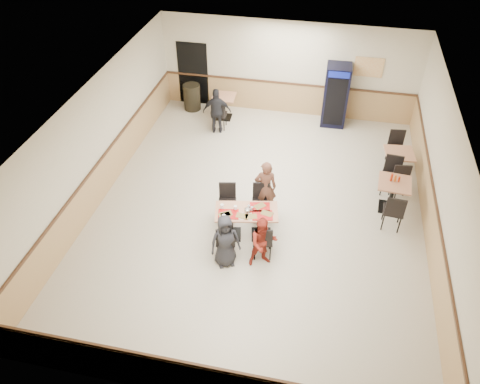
% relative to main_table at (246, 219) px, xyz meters
% --- Properties ---
extents(ground, '(10.00, 10.00, 0.00)m').
position_rel_main_table_xyz_m(ground, '(0.12, 0.96, -0.50)').
color(ground, beige).
rests_on(ground, ground).
extents(room_shell, '(10.00, 10.00, 10.00)m').
position_rel_main_table_xyz_m(room_shell, '(1.89, 3.50, 0.08)').
color(room_shell, silver).
rests_on(room_shell, ground).
extents(main_table, '(1.52, 0.97, 0.75)m').
position_rel_main_table_xyz_m(main_table, '(0.00, 0.00, 0.00)').
color(main_table, black).
rests_on(main_table, ground).
extents(main_chairs, '(1.55, 1.87, 0.96)m').
position_rel_main_table_xyz_m(main_chairs, '(-0.05, -0.01, -0.02)').
color(main_chairs, black).
rests_on(main_chairs, ground).
extents(diner_woman_left, '(0.76, 0.66, 1.32)m').
position_rel_main_table_xyz_m(diner_woman_left, '(-0.27, -0.93, 0.16)').
color(diner_woman_left, black).
rests_on(diner_woman_left, ground).
extents(diner_woman_right, '(0.75, 0.68, 1.26)m').
position_rel_main_table_xyz_m(diner_woman_right, '(0.52, -0.77, 0.13)').
color(diner_woman_right, maroon).
rests_on(diner_woman_right, ground).
extents(diner_man_opposite, '(0.60, 0.45, 1.48)m').
position_rel_main_table_xyz_m(diner_man_opposite, '(0.27, 0.93, 0.24)').
color(diner_man_opposite, brown).
rests_on(diner_man_opposite, ground).
extents(lone_diner, '(0.89, 0.50, 1.44)m').
position_rel_main_table_xyz_m(lone_diner, '(-1.77, 4.28, 0.22)').
color(lone_diner, black).
rests_on(lone_diner, ground).
extents(tabletop_clutter, '(1.26, 0.79, 0.12)m').
position_rel_main_table_xyz_m(tabletop_clutter, '(0.00, -0.06, 0.27)').
color(tabletop_clutter, '#AE0C0B').
rests_on(tabletop_clutter, main_table).
extents(side_table_near, '(0.82, 0.82, 0.82)m').
position_rel_main_table_xyz_m(side_table_near, '(3.30, 1.67, 0.04)').
color(side_table_near, black).
rests_on(side_table_near, ground).
extents(side_table_near_chair_south, '(0.52, 0.52, 1.04)m').
position_rel_main_table_xyz_m(side_table_near_chair_south, '(3.30, 1.02, 0.02)').
color(side_table_near_chair_south, black).
rests_on(side_table_near_chair_south, ground).
extents(side_table_near_chair_north, '(0.52, 0.52, 1.04)m').
position_rel_main_table_xyz_m(side_table_near_chair_north, '(3.30, 2.33, 0.02)').
color(side_table_near_chair_north, black).
rests_on(side_table_near_chair_north, ground).
extents(side_table_far, '(0.82, 0.82, 0.79)m').
position_rel_main_table_xyz_m(side_table_far, '(3.48, 3.05, 0.02)').
color(side_table_far, black).
rests_on(side_table_far, ground).
extents(side_table_far_chair_south, '(0.51, 0.51, 1.00)m').
position_rel_main_table_xyz_m(side_table_far_chair_south, '(3.48, 2.42, -0.00)').
color(side_table_far_chair_south, black).
rests_on(side_table_far_chair_south, ground).
extents(side_table_far_chair_north, '(0.51, 0.51, 1.00)m').
position_rel_main_table_xyz_m(side_table_far_chair_north, '(3.48, 3.68, -0.00)').
color(side_table_far_chair_north, black).
rests_on(side_table_far_chair_north, ground).
extents(condiment_caddy, '(0.23, 0.06, 0.20)m').
position_rel_main_table_xyz_m(condiment_caddy, '(3.27, 1.72, 0.41)').
color(condiment_caddy, '#A7270B').
rests_on(condiment_caddy, side_table_near).
extents(back_table, '(0.76, 0.76, 0.77)m').
position_rel_main_table_xyz_m(back_table, '(-1.77, 5.16, 0.01)').
color(back_table, black).
rests_on(back_table, ground).
extents(back_table_chair_lone, '(0.48, 0.48, 0.98)m').
position_rel_main_table_xyz_m(back_table_chair_lone, '(-1.77, 4.54, -0.01)').
color(back_table_chair_lone, black).
rests_on(back_table_chair_lone, ground).
extents(pepsi_cooler, '(0.75, 0.76, 1.93)m').
position_rel_main_table_xyz_m(pepsi_cooler, '(1.67, 5.55, 0.47)').
color(pepsi_cooler, black).
rests_on(pepsi_cooler, ground).
extents(trash_bin, '(0.55, 0.55, 0.86)m').
position_rel_main_table_xyz_m(trash_bin, '(-2.93, 5.51, -0.07)').
color(trash_bin, black).
rests_on(trash_bin, ground).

